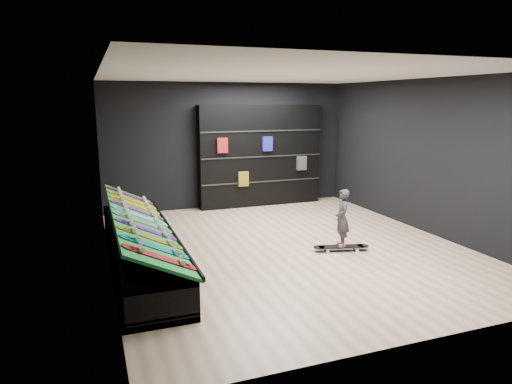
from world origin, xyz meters
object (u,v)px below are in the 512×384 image
object	(u,v)px
display_rack	(140,249)
back_shelving	(260,156)
child	(342,229)
floor_skateboard	(341,249)

from	to	relation	value
display_rack	back_shelving	xyz separation A→B (m)	(3.31, 3.32, 0.99)
back_shelving	child	xyz separation A→B (m)	(0.05, -3.86, -0.84)
back_shelving	floor_skateboard	world-z (taller)	back_shelving
display_rack	child	size ratio (longest dim) A/B	7.47
back_shelving	child	bearing A→B (deg)	-89.31
floor_skateboard	child	bearing A→B (deg)	0.00
display_rack	floor_skateboard	distance (m)	3.41
back_shelving	floor_skateboard	size ratio (longest dim) A/B	3.15
floor_skateboard	child	world-z (taller)	child
display_rack	child	xyz separation A→B (m)	(3.36, -0.54, 0.14)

